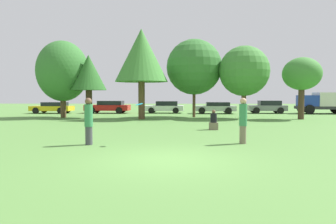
{
  "coord_description": "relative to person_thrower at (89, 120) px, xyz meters",
  "views": [
    {
      "loc": [
        0.29,
        -8.75,
        1.85
      ],
      "look_at": [
        -0.09,
        4.52,
        1.14
      ],
      "focal_mm": 32.97,
      "sensor_mm": 36.0,
      "label": 1
    }
  ],
  "objects": [
    {
      "name": "ground_plane",
      "position": [
        3.02,
        -2.67,
        -0.91
      ],
      "size": [
        120.0,
        120.0,
        0.0
      ],
      "primitive_type": "plane",
      "color": "#54843D"
    },
    {
      "name": "person_thrower",
      "position": [
        0.0,
        0.0,
        0.0
      ],
      "size": [
        0.31,
        0.31,
        1.76
      ],
      "rotation": [
        0.0,
        0.0,
        0.08
      ],
      "color": "#3F3F47",
      "rests_on": "ground"
    },
    {
      "name": "person_catcher",
      "position": [
        5.85,
        0.45,
        -0.0
      ],
      "size": [
        0.3,
        0.3,
        1.76
      ],
      "rotation": [
        0.0,
        0.0,
        -3.07
      ],
      "color": "#726651",
      "rests_on": "ground"
    },
    {
      "name": "frisbee",
      "position": [
        1.89,
        0.08,
        0.6
      ],
      "size": [
        0.28,
        0.28,
        0.11
      ],
      "color": "#19B2D8"
    },
    {
      "name": "bystander_sitting",
      "position": [
        5.29,
        5.25,
        -0.48
      ],
      "size": [
        0.46,
        0.39,
        1.08
      ],
      "color": "#726651",
      "rests_on": "ground"
    },
    {
      "name": "tree_0",
      "position": [
        -6.27,
        14.23,
        2.96
      ],
      "size": [
        4.27,
        4.27,
        6.4
      ],
      "color": "brown",
      "rests_on": "ground"
    },
    {
      "name": "tree_1",
      "position": [
        -3.85,
        13.46,
        2.74
      ],
      "size": [
        2.85,
        2.85,
        5.14
      ],
      "color": "#473323",
      "rests_on": "ground"
    },
    {
      "name": "tree_2",
      "position": [
        0.54,
        12.63,
        4.02
      ],
      "size": [
        4.1,
        4.1,
        7.02
      ],
      "color": "brown",
      "rests_on": "ground"
    },
    {
      "name": "tree_3",
      "position": [
        4.76,
        14.86,
        3.33
      ],
      "size": [
        4.68,
        4.68,
        6.59
      ],
      "color": "brown",
      "rests_on": "ground"
    },
    {
      "name": "tree_4",
      "position": [
        8.69,
        13.56,
        2.88
      ],
      "size": [
        4.02,
        4.02,
        5.82
      ],
      "color": "brown",
      "rests_on": "ground"
    },
    {
      "name": "tree_5",
      "position": [
        12.96,
        12.79,
        2.56
      ],
      "size": [
        2.92,
        2.92,
        4.79
      ],
      "color": "#473323",
      "rests_on": "ground"
    },
    {
      "name": "parked_car_yellow",
      "position": [
        -9.59,
        20.17,
        -0.3
      ],
      "size": [
        4.22,
        2.15,
        1.16
      ],
      "rotation": [
        0.0,
        0.0,
        3.1
      ],
      "color": "gold",
      "rests_on": "ground"
    },
    {
      "name": "parked_car_red",
      "position": [
        -3.85,
        20.54,
        -0.22
      ],
      "size": [
        4.62,
        2.13,
        1.29
      ],
      "rotation": [
        0.0,
        0.0,
        3.1
      ],
      "color": "red",
      "rests_on": "ground"
    },
    {
      "name": "parked_car_white",
      "position": [
        2.05,
        20.95,
        -0.26
      ],
      "size": [
        4.12,
        2.12,
        1.25
      ],
      "rotation": [
        0.0,
        0.0,
        3.1
      ],
      "color": "silver",
      "rests_on": "ground"
    },
    {
      "name": "parked_car_silver",
      "position": [
        7.21,
        20.06,
        -0.28
      ],
      "size": [
        4.29,
        2.07,
        1.17
      ],
      "rotation": [
        0.0,
        0.0,
        3.1
      ],
      "color": "#B2B2B7",
      "rests_on": "ground"
    },
    {
      "name": "parked_car_grey",
      "position": [
        12.69,
        20.81,
        -0.23
      ],
      "size": [
        3.93,
        1.97,
        1.32
      ],
      "rotation": [
        0.0,
        0.0,
        3.1
      ],
      "color": "slate",
      "rests_on": "ground"
    },
    {
      "name": "delivery_truck_blue",
      "position": [
        18.43,
        20.4,
        0.3
      ],
      "size": [
        5.52,
        2.6,
        2.15
      ],
      "rotation": [
        0.0,
        0.0,
        3.1
      ],
      "color": "#2D2D33",
      "rests_on": "ground"
    }
  ]
}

